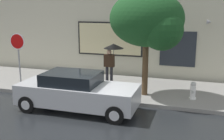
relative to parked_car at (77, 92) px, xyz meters
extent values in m
plane|color=black|center=(0.58, 0.04, -0.72)|extent=(60.00, 60.00, 0.00)
cube|color=gray|center=(0.58, 3.04, -0.64)|extent=(20.00, 4.00, 0.15)
cube|color=beige|center=(0.58, 5.54, 2.78)|extent=(20.00, 0.40, 7.00)
cube|color=black|center=(-0.43, 5.31, 1.38)|extent=(3.67, 0.06, 1.83)
cube|color=beige|center=(-0.43, 5.28, 1.38)|extent=(3.51, 0.03, 1.67)
cube|color=#262B33|center=(3.23, 5.32, 0.98)|extent=(1.80, 0.04, 1.80)
cone|color=#99999E|center=(4.63, 5.19, 2.38)|extent=(0.22, 0.24, 0.24)
cube|color=#B7BABF|center=(0.04, 0.00, -0.08)|extent=(4.48, 1.70, 0.75)
cube|color=black|center=(-0.18, 0.00, 0.51)|extent=(2.02, 1.50, 0.44)
cylinder|color=black|center=(1.73, 0.78, -0.40)|extent=(0.64, 0.22, 0.64)
cylinder|color=silver|center=(1.73, 0.78, -0.40)|extent=(0.35, 0.24, 0.35)
cylinder|color=black|center=(1.73, -0.78, -0.40)|extent=(0.64, 0.22, 0.64)
cylinder|color=silver|center=(1.73, -0.78, -0.40)|extent=(0.35, 0.24, 0.35)
cylinder|color=black|center=(-1.65, 0.78, -0.40)|extent=(0.64, 0.22, 0.64)
cylinder|color=silver|center=(-1.65, 0.78, -0.40)|extent=(0.35, 0.24, 0.35)
cylinder|color=black|center=(-1.65, -0.78, -0.40)|extent=(0.64, 0.22, 0.64)
cylinder|color=silver|center=(-1.65, -0.78, -0.40)|extent=(0.35, 0.24, 0.35)
cylinder|color=white|center=(4.13, 2.17, -0.26)|extent=(0.22, 0.22, 0.61)
sphere|color=#BBBBB7|center=(4.13, 2.17, 0.04)|extent=(0.23, 0.23, 0.23)
cylinder|color=#BBBBB7|center=(4.13, 2.01, -0.23)|extent=(0.09, 0.12, 0.09)
cylinder|color=#BBBBB7|center=(4.13, 2.33, -0.23)|extent=(0.09, 0.12, 0.09)
cylinder|color=white|center=(4.13, 2.17, -0.54)|extent=(0.30, 0.30, 0.06)
cylinder|color=black|center=(0.09, 3.31, -0.14)|extent=(0.14, 0.14, 0.85)
cylinder|color=black|center=(0.31, 3.31, -0.14)|extent=(0.14, 0.14, 0.85)
cube|color=black|center=(0.20, 3.31, 0.58)|extent=(0.49, 0.22, 0.60)
sphere|color=tan|center=(0.20, 3.31, 0.99)|extent=(0.23, 0.23, 0.23)
cylinder|color=#4C4C51|center=(0.42, 3.31, 0.83)|extent=(0.02, 0.02, 0.90)
cone|color=black|center=(0.42, 3.31, 1.29)|extent=(0.95, 0.95, 0.22)
cylinder|color=#4C3823|center=(2.16, 2.16, 0.62)|extent=(0.25, 0.25, 2.36)
ellipsoid|color=#19471E|center=(2.16, 2.16, 2.63)|extent=(3.02, 2.57, 2.27)
sphere|color=#19471E|center=(2.84, 1.78, 2.25)|extent=(1.66, 1.66, 1.66)
cylinder|color=gray|center=(-3.68, 1.72, 0.67)|extent=(0.07, 0.07, 2.47)
cylinder|color=white|center=(-3.68, 1.68, 1.55)|extent=(0.76, 0.02, 0.76)
cylinder|color=red|center=(-3.68, 1.66, 1.55)|extent=(0.66, 0.02, 0.66)
camera|label=1|loc=(4.19, -8.98, 3.12)|focal=44.17mm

